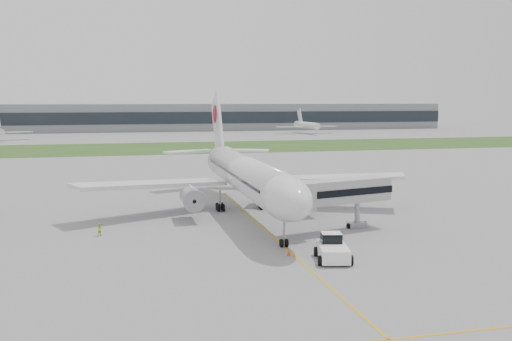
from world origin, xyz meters
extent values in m
plane|color=gray|center=(0.00, 0.00, 0.00)|extent=(600.00, 600.00, 0.00)
cube|color=#22491B|center=(0.00, 120.00, 0.01)|extent=(600.00, 50.00, 0.02)
cube|color=gray|center=(0.00, 230.00, 7.00)|extent=(320.00, 22.00, 14.00)
cube|color=#1E232A|center=(0.00, 219.00, 7.00)|extent=(320.00, 0.60, 6.00)
cylinder|color=silver|center=(0.00, 4.00, 5.60)|extent=(5.00, 38.00, 5.00)
ellipsoid|color=silver|center=(0.00, -15.50, 5.60)|extent=(5.00, 11.00, 5.00)
cube|color=black|center=(0.00, -16.50, 6.50)|extent=(3.20, 1.54, 1.14)
cone|color=silver|center=(0.00, 26.00, 6.40)|extent=(5.00, 10.53, 6.16)
cube|color=silver|center=(-13.00, 6.00, 4.40)|extent=(22.13, 13.52, 1.70)
cube|color=silver|center=(13.00, 6.00, 4.40)|extent=(22.13, 13.52, 1.70)
cylinder|color=#9B9CA0|center=(-8.00, 1.50, 3.00)|extent=(2.70, 5.20, 2.70)
cylinder|color=#9B9CA0|center=(8.00, 1.50, 3.00)|extent=(2.70, 5.20, 2.70)
cube|color=silver|center=(0.00, 27.50, 11.50)|extent=(0.45, 10.90, 12.76)
cylinder|color=maroon|center=(0.00, 28.50, 13.50)|extent=(0.60, 3.20, 3.20)
cube|color=silver|center=(-5.00, 28.50, 6.80)|extent=(9.54, 6.34, 0.35)
cube|color=silver|center=(5.00, 28.50, 6.80)|extent=(9.54, 6.34, 0.35)
cylinder|color=gray|center=(0.00, -15.00, 1.55)|extent=(0.24, 0.24, 3.10)
cylinder|color=black|center=(-3.20, 7.00, 0.55)|extent=(1.40, 1.10, 1.10)
cylinder|color=black|center=(3.20, 7.00, 0.55)|extent=(1.40, 1.10, 1.10)
cube|color=white|center=(3.26, -21.27, 0.89)|extent=(3.79, 5.46, 1.33)
cube|color=white|center=(3.55, -19.98, 1.99)|extent=(2.33, 2.16, 1.11)
cube|color=black|center=(3.55, -19.98, 2.05)|extent=(2.40, 2.23, 0.94)
cylinder|color=black|center=(2.17, -19.33, 0.50)|extent=(0.60, 1.06, 1.00)
cylinder|color=black|center=(5.08, -19.98, 0.50)|extent=(0.60, 1.06, 1.00)
cylinder|color=black|center=(1.44, -22.57, 0.50)|extent=(0.60, 1.06, 1.00)
cylinder|color=black|center=(4.36, -23.22, 0.50)|extent=(0.60, 1.06, 1.00)
cube|color=#A0A1A3|center=(8.98, -9.05, 4.95)|extent=(13.63, 5.91, 2.86)
cube|color=black|center=(8.98, -9.05, 4.95)|extent=(13.83, 6.05, 0.86)
cube|color=#A0A1A3|center=(3.19, -11.43, 4.95)|extent=(2.48, 3.24, 3.24)
cylinder|color=gray|center=(11.65, -7.91, 1.81)|extent=(0.67, 0.67, 3.62)
cube|color=gray|center=(11.65, -7.91, 0.33)|extent=(2.53, 1.83, 0.67)
cylinder|color=black|center=(10.44, -8.20, 0.33)|extent=(0.43, 0.71, 0.67)
cylinder|color=black|center=(12.85, -7.62, 0.33)|extent=(0.43, 0.71, 0.67)
cone|color=#EA3C0C|center=(-0.50, -18.44, 0.31)|extent=(0.45, 0.45, 0.62)
cone|color=#EA3C0C|center=(5.05, -17.93, 0.27)|extent=(0.40, 0.40, 0.55)
imported|color=#A1E526|center=(4.30, -18.95, 0.92)|extent=(0.79, 0.78, 1.84)
imported|color=#BEE125|center=(-19.68, -4.95, 0.78)|extent=(0.97, 0.94, 1.57)
camera|label=1|loc=(-17.21, -73.40, 15.96)|focal=40.00mm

